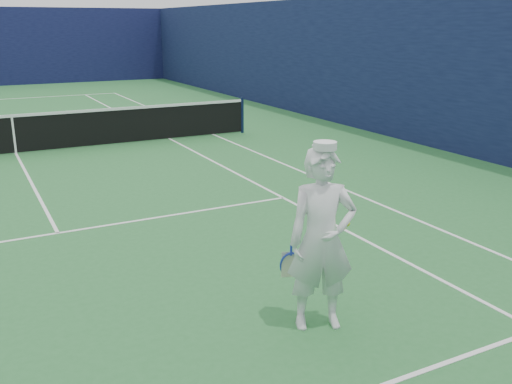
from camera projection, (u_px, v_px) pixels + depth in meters
ground at (16, 154)px, 14.45m from camera, size 80.00×80.00×0.00m
court_markings at (16, 154)px, 14.44m from camera, size 11.03×23.83×0.01m
windscreen_fence at (6, 74)px, 13.88m from camera, size 20.12×36.12×4.00m
tennis_net at (14, 133)px, 14.29m from camera, size 12.88×0.09×1.07m
tennis_player at (322, 240)px, 6.00m from camera, size 0.84×0.72×2.05m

